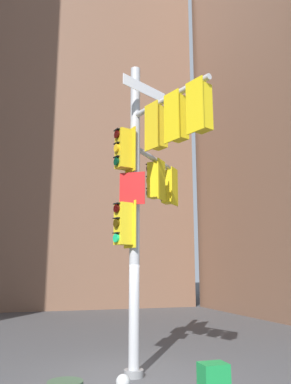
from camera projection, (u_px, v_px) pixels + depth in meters
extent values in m
plane|color=#474749|center=(134.00, 377.00, 8.61)|extent=(120.00, 120.00, 0.00)
cube|color=brown|center=(87.00, 18.00, 34.42)|extent=(13.76, 13.76, 49.39)
cylinder|color=#B2B2B5|center=(135.00, 211.00, 9.37)|extent=(0.25, 0.25, 7.62)
cylinder|color=gray|center=(134.00, 373.00, 8.62)|extent=(0.45, 0.45, 0.16)
cylinder|color=#B2B2B5|center=(168.00, 98.00, 8.85)|extent=(1.03, 2.49, 0.14)
cylinder|color=#B2B2B5|center=(155.00, 160.00, 10.78)|extent=(1.78, 1.88, 0.14)
cube|color=gold|center=(151.00, 126.00, 8.92)|extent=(0.19, 0.46, 1.14)
cube|color=gold|center=(158.00, 128.00, 9.04)|extent=(0.44, 0.44, 1.00)
cylinder|color=red|center=(164.00, 116.00, 9.23)|extent=(0.13, 0.21, 0.20)
cube|color=black|center=(164.00, 111.00, 9.25)|extent=(0.14, 0.23, 0.02)
cylinder|color=#3C2C06|center=(164.00, 130.00, 9.16)|extent=(0.13, 0.21, 0.20)
cube|color=black|center=(164.00, 125.00, 9.18)|extent=(0.14, 0.23, 0.02)
cylinder|color=#06311C|center=(164.00, 143.00, 9.09)|extent=(0.13, 0.21, 0.20)
cube|color=black|center=(164.00, 139.00, 9.11)|extent=(0.14, 0.23, 0.02)
cube|color=yellow|center=(171.00, 116.00, 8.37)|extent=(0.19, 0.46, 1.14)
cube|color=yellow|center=(178.00, 118.00, 8.48)|extent=(0.44, 0.44, 1.00)
cylinder|color=#360605|center=(184.00, 106.00, 8.67)|extent=(0.13, 0.21, 0.20)
cube|color=black|center=(184.00, 101.00, 8.70)|extent=(0.14, 0.23, 0.02)
cylinder|color=#3C2C06|center=(184.00, 120.00, 8.60)|extent=(0.13, 0.21, 0.20)
cube|color=black|center=(185.00, 116.00, 8.63)|extent=(0.14, 0.23, 0.02)
cylinder|color=#19C672|center=(185.00, 135.00, 8.53)|extent=(0.13, 0.21, 0.20)
cube|color=black|center=(185.00, 130.00, 8.56)|extent=(0.14, 0.23, 0.02)
cube|color=yellow|center=(195.00, 105.00, 7.81)|extent=(0.19, 0.46, 1.14)
cube|color=yellow|center=(201.00, 108.00, 7.92)|extent=(0.44, 0.44, 1.00)
cylinder|color=red|center=(207.00, 95.00, 8.11)|extent=(0.13, 0.21, 0.20)
cube|color=black|center=(207.00, 90.00, 8.14)|extent=(0.14, 0.23, 0.02)
cylinder|color=#3C2C06|center=(208.00, 110.00, 8.04)|extent=(0.13, 0.21, 0.20)
cube|color=black|center=(208.00, 105.00, 8.07)|extent=(0.14, 0.23, 0.02)
cylinder|color=#06311C|center=(208.00, 126.00, 7.97)|extent=(0.13, 0.21, 0.20)
cube|color=black|center=(208.00, 120.00, 8.00)|extent=(0.14, 0.23, 0.02)
cube|color=yellow|center=(161.00, 180.00, 10.57)|extent=(0.35, 0.37, 1.14)
cube|color=yellow|center=(155.00, 180.00, 10.66)|extent=(0.48, 0.48, 1.00)
cylinder|color=#360605|center=(149.00, 169.00, 10.81)|extent=(0.18, 0.19, 0.20)
cube|color=black|center=(148.00, 165.00, 10.84)|extent=(0.20, 0.21, 0.02)
cylinder|color=yellow|center=(149.00, 181.00, 10.74)|extent=(0.18, 0.19, 0.20)
cube|color=black|center=(149.00, 177.00, 10.77)|extent=(0.20, 0.21, 0.02)
cylinder|color=#06311C|center=(149.00, 193.00, 10.67)|extent=(0.18, 0.19, 0.20)
cube|color=black|center=(149.00, 189.00, 10.70)|extent=(0.20, 0.21, 0.02)
cube|color=yellow|center=(174.00, 186.00, 11.44)|extent=(0.35, 0.37, 1.14)
cube|color=yellow|center=(169.00, 187.00, 11.52)|extent=(0.48, 0.48, 1.00)
cylinder|color=#360605|center=(162.00, 177.00, 11.68)|extent=(0.18, 0.19, 0.20)
cube|color=black|center=(162.00, 173.00, 11.70)|extent=(0.20, 0.21, 0.02)
cylinder|color=yellow|center=(163.00, 188.00, 11.61)|extent=(0.18, 0.19, 0.20)
cube|color=black|center=(162.00, 184.00, 11.63)|extent=(0.20, 0.21, 0.02)
cylinder|color=#06311C|center=(163.00, 199.00, 11.53)|extent=(0.18, 0.19, 0.20)
cube|color=black|center=(162.00, 195.00, 11.56)|extent=(0.20, 0.21, 0.02)
cube|color=gold|center=(130.00, 150.00, 9.61)|extent=(0.15, 0.47, 1.14)
cube|color=gold|center=(124.00, 149.00, 9.51)|extent=(0.42, 0.42, 1.00)
cylinder|color=#360605|center=(117.00, 134.00, 9.47)|extent=(0.11, 0.21, 0.20)
cube|color=black|center=(117.00, 130.00, 9.49)|extent=(0.13, 0.23, 0.02)
cylinder|color=yellow|center=(117.00, 148.00, 9.40)|extent=(0.11, 0.21, 0.20)
cube|color=black|center=(117.00, 143.00, 9.42)|extent=(0.13, 0.23, 0.02)
cylinder|color=#06311C|center=(116.00, 162.00, 9.33)|extent=(0.11, 0.21, 0.20)
cube|color=black|center=(116.00, 157.00, 9.35)|extent=(0.13, 0.23, 0.02)
cube|color=yellow|center=(130.00, 224.00, 9.22)|extent=(0.19, 0.46, 1.14)
cube|color=yellow|center=(123.00, 224.00, 9.11)|extent=(0.43, 0.43, 1.00)
cylinder|color=#360605|center=(117.00, 209.00, 9.06)|extent=(0.12, 0.21, 0.20)
cube|color=black|center=(116.00, 204.00, 9.08)|extent=(0.14, 0.23, 0.02)
cylinder|color=#3C2C06|center=(116.00, 223.00, 8.99)|extent=(0.12, 0.21, 0.20)
cube|color=black|center=(116.00, 218.00, 9.01)|extent=(0.14, 0.23, 0.02)
cylinder|color=#19C672|center=(116.00, 238.00, 8.92)|extent=(0.12, 0.21, 0.20)
cube|color=black|center=(116.00, 233.00, 8.94)|extent=(0.14, 0.23, 0.02)
cube|color=white|center=(145.00, 89.00, 9.76)|extent=(1.35, 0.77, 0.28)
cube|color=#19479E|center=(145.00, 89.00, 9.76)|extent=(1.31, 0.75, 0.24)
cube|color=red|center=(132.00, 188.00, 9.27)|extent=(0.55, 0.35, 0.80)
cube|color=white|center=(132.00, 188.00, 9.27)|extent=(0.51, 0.33, 0.76)
sphere|color=silver|center=(123.00, 382.00, 6.13)|extent=(0.23, 0.23, 0.23)
cube|color=black|center=(226.00, 379.00, 6.21)|extent=(0.01, 0.29, 0.32)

